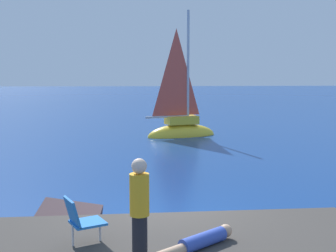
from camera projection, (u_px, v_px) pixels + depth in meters
ground_plane at (164, 226)px, 9.85m from camera, size 160.00×160.00×0.00m
boulder_seaward at (64, 238)px, 9.14m from camera, size 1.48×1.77×1.30m
boulder_inland at (284, 235)px, 9.26m from camera, size 1.68×1.53×0.86m
sailboat_near at (181, 129)px, 22.90m from camera, size 3.83×2.28×6.90m
person_sunbather at (197, 242)px, 7.20m from camera, size 1.46×1.20×0.25m
person_standing at (140, 211)px, 6.40m from camera, size 0.28×0.28×1.62m
beach_chair at (81, 218)px, 7.36m from camera, size 0.75×0.69×0.80m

